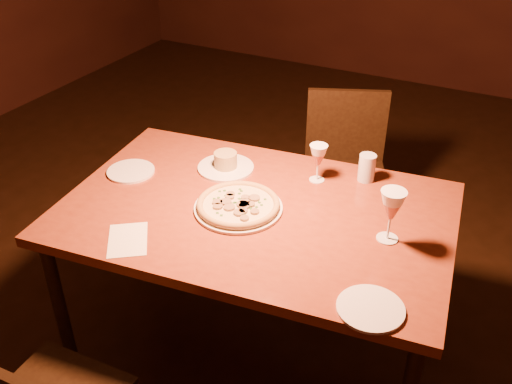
% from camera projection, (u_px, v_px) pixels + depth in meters
% --- Properties ---
extents(floor, '(7.00, 7.00, 0.00)m').
position_uv_depth(floor, '(255.00, 326.00, 2.74)').
color(floor, black).
rests_on(floor, ground).
extents(dining_table, '(1.57, 1.11, 0.79)m').
position_uv_depth(dining_table, '(256.00, 223.00, 2.22)').
color(dining_table, brown).
rests_on(dining_table, floor).
extents(chair_far, '(0.56, 0.56, 0.88)m').
position_uv_depth(chair_far, '(345.00, 167.00, 3.04)').
color(chair_far, black).
rests_on(chair_far, floor).
extents(pizza_plate, '(0.34, 0.34, 0.04)m').
position_uv_depth(pizza_plate, '(238.00, 205.00, 2.17)').
color(pizza_plate, white).
rests_on(pizza_plate, dining_table).
extents(ramekin_saucer, '(0.24, 0.24, 0.08)m').
position_uv_depth(ramekin_saucer, '(226.00, 164.00, 2.43)').
color(ramekin_saucer, white).
rests_on(ramekin_saucer, dining_table).
extents(wine_glass_far, '(0.07, 0.07, 0.16)m').
position_uv_depth(wine_glass_far, '(318.00, 163.00, 2.32)').
color(wine_glass_far, '#C56852').
rests_on(wine_glass_far, dining_table).
extents(wine_glass_right, '(0.09, 0.09, 0.20)m').
position_uv_depth(wine_glass_right, '(391.00, 216.00, 1.96)').
color(wine_glass_right, '#C56852').
rests_on(wine_glass_right, dining_table).
extents(water_tumbler, '(0.07, 0.07, 0.12)m').
position_uv_depth(water_tumbler, '(367.00, 168.00, 2.33)').
color(water_tumbler, silver).
rests_on(water_tumbler, dining_table).
extents(side_plate_left, '(0.20, 0.20, 0.01)m').
position_uv_depth(side_plate_left, '(131.00, 171.00, 2.41)').
color(side_plate_left, white).
rests_on(side_plate_left, dining_table).
extents(side_plate_near, '(0.21, 0.21, 0.01)m').
position_uv_depth(side_plate_near, '(371.00, 308.00, 1.72)').
color(side_plate_near, white).
rests_on(side_plate_near, dining_table).
extents(menu_card, '(0.22, 0.24, 0.00)m').
position_uv_depth(menu_card, '(128.00, 240.00, 2.01)').
color(menu_card, white).
rests_on(menu_card, dining_table).
extents(pendant_light, '(0.12, 0.12, 0.12)m').
position_uv_depth(pendant_light, '(256.00, 1.00, 1.77)').
color(pendant_light, '#FF7E47').
rests_on(pendant_light, ceiling).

